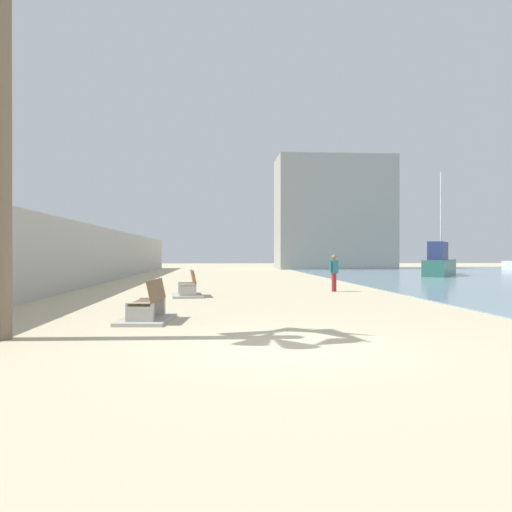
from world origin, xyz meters
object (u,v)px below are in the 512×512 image
person_walking (334,270)px  boat_far_right (440,263)px  bench_far (188,290)px  bench_near (148,311)px

person_walking → boat_far_right: (10.97, 14.82, 0.04)m
bench_far → boat_far_right: (16.92, 16.88, 0.69)m
bench_far → bench_near: bearing=-94.2°
bench_far → person_walking: 6.34m
bench_near → bench_far: (0.53, 7.19, 0.00)m
bench_far → person_walking: size_ratio=1.43×
bench_near → boat_far_right: 29.74m
bench_near → person_walking: size_ratio=1.42×
person_walking → boat_far_right: bearing=53.5°
bench_near → person_walking: 11.32m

